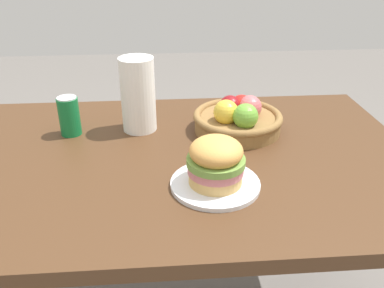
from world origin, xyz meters
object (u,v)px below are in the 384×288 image
(soda_can, at_px, (69,116))
(paper_towel_roll, at_px, (138,95))
(plate, at_px, (215,184))
(sandwich, at_px, (216,161))
(fruit_basket, at_px, (238,118))

(soda_can, xyz_separation_m, paper_towel_roll, (0.22, 0.02, 0.06))
(plate, xyz_separation_m, paper_towel_roll, (-0.20, 0.36, 0.11))
(sandwich, relative_size, paper_towel_roll, 0.62)
(plate, xyz_separation_m, soda_can, (-0.42, 0.34, 0.06))
(plate, relative_size, paper_towel_roll, 0.96)
(plate, height_order, sandwich, sandwich)
(fruit_basket, relative_size, paper_towel_roll, 1.21)
(soda_can, bearing_deg, sandwich, -38.75)
(plate, distance_m, paper_towel_roll, 0.43)
(plate, height_order, fruit_basket, fruit_basket)
(sandwich, relative_size, soda_can, 1.17)
(soda_can, bearing_deg, plate, -38.75)
(plate, bearing_deg, soda_can, 141.25)
(fruit_basket, height_order, paper_towel_roll, paper_towel_roll)
(plate, relative_size, soda_can, 1.83)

